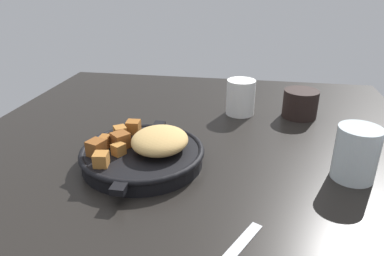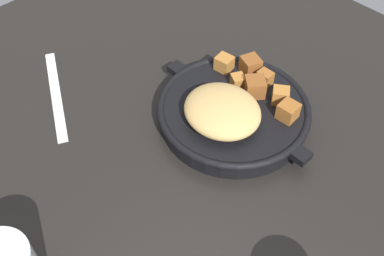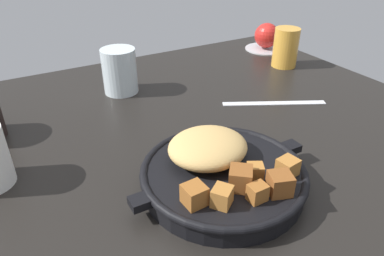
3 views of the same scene
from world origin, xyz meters
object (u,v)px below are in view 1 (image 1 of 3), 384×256
Objects in this scene: cast_iron_skillet at (144,152)px; white_creamer_pitcher at (241,97)px; water_glass_tall at (356,153)px; coffee_mug_dark at (300,104)px.

white_creamer_pitcher is (-29.48, 17.02, 2.00)cm from cast_iron_skillet.
coffee_mug_dark is at bearing -167.54° from water_glass_tall.
water_glass_tall is at bearing 91.93° from cast_iron_skillet.
coffee_mug_dark is (-0.53, 15.08, -1.03)cm from white_creamer_pitcher.
water_glass_tall reaches higher than coffee_mug_dark.
white_creamer_pitcher is 0.92× the size of water_glass_tall.
water_glass_tall is (28.18, 21.43, 0.40)cm from white_creamer_pitcher.
white_creamer_pitcher is 15.13cm from coffee_mug_dark.
water_glass_tall reaches higher than cast_iron_skillet.
white_creamer_pitcher is at bearing -142.75° from water_glass_tall.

